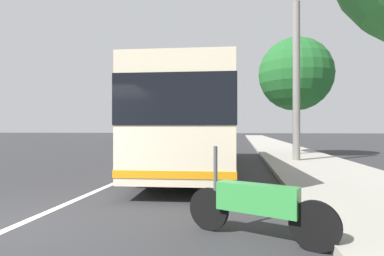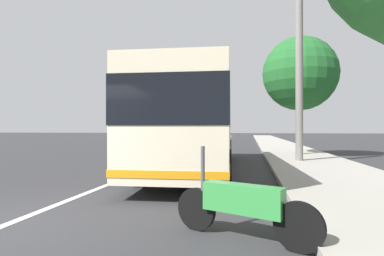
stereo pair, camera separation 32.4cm
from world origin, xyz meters
TOP-DOWN VIEW (x-y plane):
  - ground_plane at (0.00, 0.00)m, footprint 220.00×220.00m
  - sidewalk_curb at (10.00, -6.39)m, footprint 110.00×3.60m
  - lane_divider_line at (10.00, 0.00)m, footprint 110.00×0.16m
  - coach_bus at (7.30, -1.84)m, footprint 11.15×3.18m
  - motorcycle_nearest_curb at (0.09, -3.70)m, footprint 0.94×1.99m
  - car_side_street at (42.88, 1.92)m, footprint 4.45×1.95m
  - car_behind_bus at (33.95, 2.10)m, footprint 4.08×2.00m
  - roadside_tree_mid_block at (13.73, -6.55)m, footprint 4.09×4.09m
  - utility_pole at (9.98, -5.95)m, footprint 0.32×0.32m

SIDE VIEW (x-z plane):
  - ground_plane at x=0.00m, z-range 0.00..0.00m
  - lane_divider_line at x=10.00m, z-range 0.00..0.01m
  - sidewalk_curb at x=10.00m, z-range 0.00..0.14m
  - motorcycle_nearest_curb at x=0.09m, z-range -0.15..1.11m
  - car_side_street at x=42.88m, z-range -0.05..1.50m
  - car_behind_bus at x=33.95m, z-range -0.05..1.51m
  - coach_bus at x=7.30m, z-range 0.22..3.37m
  - utility_pole at x=9.98m, z-range 0.00..7.18m
  - roadside_tree_mid_block at x=13.73m, z-range 1.26..7.90m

